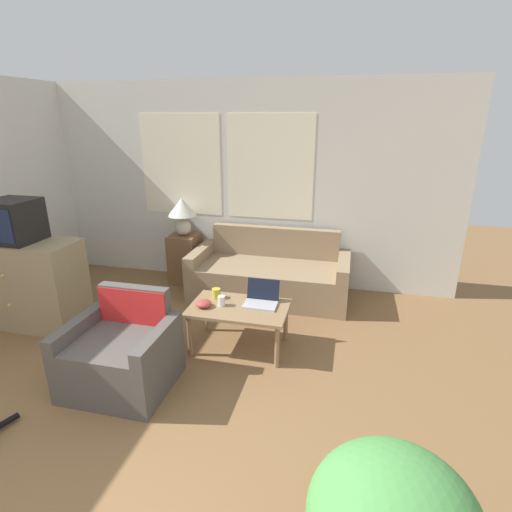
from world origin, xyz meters
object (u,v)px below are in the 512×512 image
Objects in this scene: coffee_table at (239,311)px; table_lamp at (182,212)px; armchair at (123,355)px; snack_bowl at (204,304)px; laptop at (261,299)px; cup_yellow at (221,301)px; television at (14,221)px; couch at (270,276)px; cup_navy at (216,293)px.

table_lamp is at bearing 129.11° from coffee_table.
snack_bowl is (0.47, 0.67, 0.21)m from armchair.
laptop is 3.21× the size of cup_yellow.
snack_bowl is (-0.52, -0.19, -0.02)m from laptop.
armchair is 1.85× the size of television.
couch is at bearing 97.42° from laptop.
coffee_table is at bearing 43.49° from armchair.
television is 2.64m from laptop.
couch reaches higher than laptop.
snack_bowl is at bearing -1.12° from television.
armchair reaches higher than cup_navy.
laptop reaches higher than cup_yellow.
cup_yellow is at bearing 49.64° from armchair.
couch reaches higher than coffee_table.
television reaches higher than couch.
television is at bearing 155.43° from armchair.
cup_yellow reaches higher than coffee_table.
snack_bowl is (-0.16, -0.07, -0.02)m from cup_yellow.
television is at bearing -179.31° from cup_yellow.
couch reaches higher than cup_yellow.
laptop is 2.12× the size of snack_bowl.
television is (-2.40, -1.33, 0.90)m from couch.
snack_bowl is (-0.32, -0.08, 0.09)m from coffee_table.
laptop is at bearing -82.58° from couch.
armchair is at bearing -130.36° from cup_yellow.
laptop is at bearing 19.12° from cup_yellow.
television is 4.54× the size of cup_navy.
coffee_table is at bearing -26.38° from cup_navy.
television is at bearing -175.15° from cup_navy.
couch reaches higher than cup_navy.
couch is 1.34m from cup_yellow.
television is 2.29m from cup_yellow.
television is 1.91m from table_lamp.
snack_bowl is at bearing -60.89° from table_lamp.
coffee_table is 6.31× the size of snack_bowl.
cup_yellow is 0.17m from snack_bowl.
television is 2.20m from cup_navy.
couch is 19.66× the size of cup_yellow.
coffee_table is (0.80, 0.76, 0.12)m from armchair.
snack_bowl reaches higher than coffee_table.
couch is 2.89m from television.
couch is 1.43m from snack_bowl.
cup_navy is at bearing 4.85° from television.
table_lamp is 5.03× the size of cup_yellow.
couch is at bearing 28.96° from television.
armchair is at bearing -120.54° from cup_navy.
table_lamp reaches higher than laptop.
cup_navy is at bearing 177.01° from laptop.
television is at bearing -151.04° from couch.
coffee_table is (-0.04, -1.29, 0.13)m from couch.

